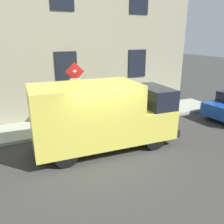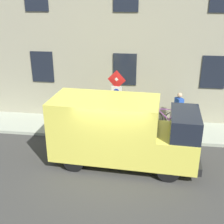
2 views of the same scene
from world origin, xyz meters
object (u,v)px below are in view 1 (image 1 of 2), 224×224
at_px(delivery_van, 102,115).
at_px(litter_bin, 91,116).
at_px(bicycle_orange, 122,105).
at_px(sign_post_stacked, 75,87).
at_px(pedestrian, 120,97).
at_px(bicycle_purple, 109,106).

bearing_deg(delivery_van, litter_bin, 84.22).
xyz_separation_m(delivery_van, bicycle_orange, (3.34, -2.59, -0.82)).
relative_size(delivery_van, bicycle_orange, 3.18).
distance_m(delivery_van, bicycle_orange, 4.31).
height_order(sign_post_stacked, delivery_van, sign_post_stacked).
distance_m(delivery_van, pedestrian, 3.85).
relative_size(delivery_van, litter_bin, 6.03).
xyz_separation_m(sign_post_stacked, delivery_van, (-1.91, -0.40, -0.71)).
height_order(delivery_van, bicycle_purple, delivery_van).
bearing_deg(sign_post_stacked, bicycle_purple, -57.38).
relative_size(bicycle_purple, litter_bin, 1.91).
bearing_deg(pedestrian, sign_post_stacked, 176.14).
height_order(sign_post_stacked, bicycle_purple, sign_post_stacked).
distance_m(bicycle_orange, litter_bin, 2.62).
xyz_separation_m(sign_post_stacked, pedestrian, (1.17, -2.70, -0.97)).
xyz_separation_m(bicycle_orange, pedestrian, (-0.26, 0.29, 0.56)).
xyz_separation_m(sign_post_stacked, bicycle_orange, (1.43, -2.99, -1.53)).
height_order(sign_post_stacked, litter_bin, sign_post_stacked).
bearing_deg(bicycle_purple, litter_bin, 33.45).
relative_size(sign_post_stacked, litter_bin, 3.14).
bearing_deg(delivery_van, sign_post_stacked, 105.04).
height_order(bicycle_purple, litter_bin, litter_bin).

